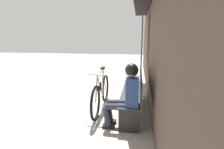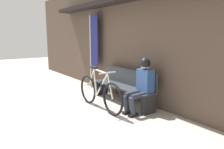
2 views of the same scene
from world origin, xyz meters
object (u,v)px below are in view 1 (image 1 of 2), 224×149
Objects in this scene: bicycle at (101,93)px; person_seated at (127,92)px; banner_pole at (142,45)px; park_bench_near at (134,93)px.

person_seated is (0.71, 0.62, 0.29)m from bicycle.
bicycle is 0.98m from person_seated.
bicycle is 2.21m from banner_pole.
person_seated is 0.52× the size of banner_pole.
bicycle reaches higher than park_bench_near.
park_bench_near is 1.66× the size of person_seated.
banner_pole is (-2.47, 0.27, 0.70)m from person_seated.
park_bench_near is at bearing 171.17° from person_seated.
person_seated is at bearing 41.11° from bicycle.
person_seated is at bearing -6.25° from banner_pole.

